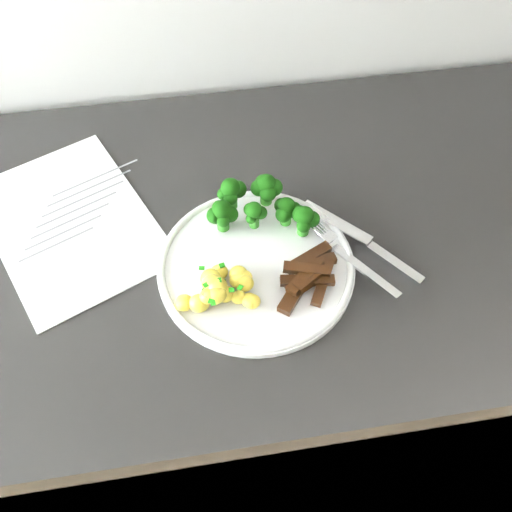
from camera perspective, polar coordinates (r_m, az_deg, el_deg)
name	(u,v)px	position (r m, az deg, el deg)	size (l,w,h in m)	color
counter	(227,373)	(1.21, -2.93, -11.54)	(2.46, 0.61, 0.92)	black
recipe_paper	(70,222)	(0.87, -17.98, 3.22)	(0.31, 0.36, 0.00)	silver
plate	(256,266)	(0.77, 0.00, -0.96)	(0.27, 0.27, 0.02)	white
broccoli	(259,204)	(0.79, 0.33, 5.24)	(0.15, 0.10, 0.06)	#226217
potatoes	(221,289)	(0.73, -3.49, -3.27)	(0.11, 0.07, 0.04)	#FFDA5B
beef_strips	(308,276)	(0.75, 5.20, -2.03)	(0.09, 0.10, 0.03)	black
fork	(352,258)	(0.78, 9.52, -0.24)	(0.10, 0.16, 0.02)	silver
knife	(376,250)	(0.80, 11.83, 0.56)	(0.14, 0.16, 0.02)	silver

